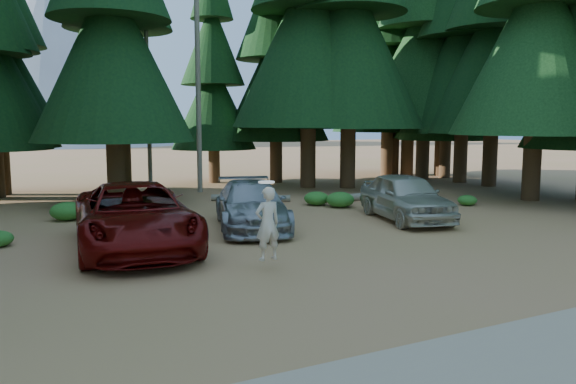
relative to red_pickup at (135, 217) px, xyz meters
The scene contains 19 objects.
ground 5.78m from the red_pickup, 38.33° to the right, with size 160.00×160.00×0.00m, color #A17C44.
forest_belt_north 12.33m from the red_pickup, 68.62° to the left, with size 36.00×7.00×22.00m, color black, non-canonical shape.
snag_front 13.20m from the red_pickup, 64.24° to the left, with size 0.24×0.24×12.00m, color #6A6154.
snag_back 13.53m from the red_pickup, 75.22° to the left, with size 0.20×0.20×10.00m, color #6A6154.
mountain_peak 85.53m from the red_pickup, 88.72° to the left, with size 48.00×50.00×28.00m.
red_pickup is the anchor object (origin of this frame).
silver_minivan_center 4.08m from the red_pickup, 19.28° to the left, with size 2.05×5.05×1.47m, color #999CA0.
silver_minivan_right 9.11m from the red_pickup, ahead, with size 1.89×4.71×1.60m, color beige.
frisbee_player 4.09m from the red_pickup, 57.27° to the right, with size 0.63×0.45×1.77m.
log_left 6.84m from the red_pickup, 83.56° to the left, with size 0.29×0.29×4.08m, color #6A6154.
log_mid 9.35m from the red_pickup, 48.27° to the left, with size 0.27×0.27×3.33m, color #6A6154.
log_right 12.40m from the red_pickup, 25.06° to the left, with size 0.31×0.31×4.88m, color #6A6154.
shrub_far_left 5.66m from the red_pickup, 101.83° to the left, with size 1.13×1.13×0.62m, color #2D651E.
shrub_left 6.53m from the red_pickup, 96.21° to the left, with size 0.68×0.68×0.37m, color #2D651E.
shrub_center_left 3.06m from the red_pickup, 75.19° to the left, with size 1.11×1.11×0.61m, color #2D651E.
shrub_center_right 7.10m from the red_pickup, 45.81° to the left, with size 1.04×1.04×0.57m, color #2D651E.
shrub_right 9.49m from the red_pickup, 23.78° to the left, with size 1.10×1.10×0.60m, color #2D651E.
shrub_far_right 9.43m from the red_pickup, 30.27° to the left, with size 1.00×1.00×0.55m, color #2D651E.
shrub_edge_east 13.63m from the red_pickup, ahead, with size 0.76×0.76×0.42m, color #2D651E.
Camera 1 is at (-7.41, -11.09, 3.29)m, focal length 35.00 mm.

